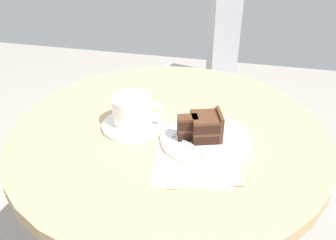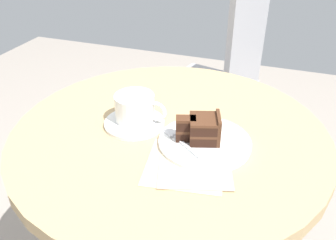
% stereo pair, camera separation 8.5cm
% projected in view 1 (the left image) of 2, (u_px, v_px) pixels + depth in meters
% --- Properties ---
extents(cafe_table, '(0.79, 0.79, 0.70)m').
position_uv_depth(cafe_table, '(168.00, 164.00, 0.95)').
color(cafe_table, tan).
rests_on(cafe_table, ground).
extents(saucer, '(0.15, 0.15, 0.01)m').
position_uv_depth(saucer, '(132.00, 125.00, 0.90)').
color(saucer, white).
rests_on(saucer, cafe_table).
extents(coffee_cup, '(0.13, 0.10, 0.07)m').
position_uv_depth(coffee_cup, '(132.00, 110.00, 0.88)').
color(coffee_cup, white).
rests_on(coffee_cup, saucer).
extents(teaspoon, '(0.03, 0.10, 0.00)m').
position_uv_depth(teaspoon, '(145.00, 132.00, 0.86)').
color(teaspoon, silver).
rests_on(teaspoon, saucer).
extents(cake_plate, '(0.22, 0.22, 0.01)m').
position_uv_depth(cake_plate, '(206.00, 140.00, 0.84)').
color(cake_plate, white).
rests_on(cake_plate, cafe_table).
extents(cake_slice, '(0.11, 0.08, 0.07)m').
position_uv_depth(cake_slice, '(203.00, 127.00, 0.82)').
color(cake_slice, black).
rests_on(cake_slice, cake_plate).
extents(fork, '(0.11, 0.09, 0.00)m').
position_uv_depth(fork, '(181.00, 139.00, 0.83)').
color(fork, silver).
rests_on(fork, cake_plate).
extents(napkin, '(0.21, 0.20, 0.00)m').
position_uv_depth(napkin, '(196.00, 163.00, 0.77)').
color(napkin, beige).
rests_on(napkin, cafe_table).
extents(cafe_chair, '(0.46, 0.46, 0.94)m').
position_uv_depth(cafe_chair, '(205.00, 67.00, 1.61)').
color(cafe_chair, '#9E9EA3').
rests_on(cafe_chair, ground).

